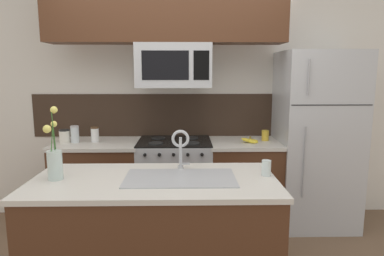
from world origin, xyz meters
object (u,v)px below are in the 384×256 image
stove_range (175,183)px  spare_glass (266,168)px  storage_jar_medium (75,134)px  storage_jar_short (95,134)px  microwave (174,66)px  banana_bunch (250,141)px  refrigerator (315,140)px  flower_vase (55,161)px  storage_jar_tall (65,136)px  coffee_tin (265,135)px  sink_faucet (181,144)px

stove_range → spare_glass: spare_glass is taller
storage_jar_medium → storage_jar_short: (0.20, 0.03, -0.01)m
storage_jar_short → spare_glass: (1.52, -1.21, -0.02)m
microwave → storage_jar_short: bearing=177.5°
stove_range → banana_bunch: banana_bunch is taller
storage_jar_short → microwave: bearing=-2.5°
refrigerator → spare_glass: size_ratio=16.63×
stove_range → microwave: microwave is taller
storage_jar_short → flower_vase: 1.27m
microwave → refrigerator: size_ratio=0.40×
flower_vase → refrigerator: bearing=29.2°
storage_jar_tall → flower_vase: bearing=-73.5°
storage_jar_tall → storage_jar_short: storage_jar_short is taller
storage_jar_tall → storage_jar_medium: (0.10, 0.01, 0.02)m
coffee_tin → spare_glass: same height
sink_faucet → spare_glass: size_ratio=2.76×
sink_faucet → flower_vase: flower_vase is taller
storage_jar_tall → coffee_tin: 2.10m
stove_range → storage_jar_tall: (-1.14, -0.02, 0.52)m
storage_jar_short → banana_bunch: (1.62, -0.08, -0.06)m
stove_range → coffee_tin: coffee_tin is taller
stove_range → banana_bunch: (0.78, -0.06, 0.47)m
storage_jar_short → spare_glass: 1.94m
refrigerator → banana_bunch: bearing=-173.6°
coffee_tin → banana_bunch: bearing=-148.7°
storage_jar_tall → coffee_tin: storage_jar_tall is taller
storage_jar_short → banana_bunch: size_ratio=0.83×
storage_jar_medium → storage_jar_tall: bearing=-176.1°
coffee_tin → sink_faucet: size_ratio=0.36×
refrigerator → storage_jar_medium: refrigerator is taller
stove_range → spare_glass: size_ratio=8.39×
stove_range → banana_bunch: bearing=-4.4°
storage_jar_medium → coffee_tin: storage_jar_medium is taller
storage_jar_short → coffee_tin: (1.80, 0.03, -0.02)m
storage_jar_medium → sink_faucet: (1.11, -1.03, 0.11)m
microwave → refrigerator: 1.68m
storage_jar_medium → spare_glass: storage_jar_medium is taller
banana_bunch → coffee_tin: (0.18, 0.11, 0.03)m
storage_jar_medium → microwave: bearing=-0.5°
storage_jar_tall → banana_bunch: storage_jar_tall is taller
microwave → sink_faucet: (0.08, -1.02, -0.59)m
microwave → sink_faucet: size_ratio=2.43×
storage_jar_short → sink_faucet: (0.91, -1.06, 0.12)m
banana_bunch → spare_glass: spare_glass is taller
stove_range → flower_vase: flower_vase is taller
sink_faucet → spare_glass: sink_faucet is taller
spare_glass → microwave: bearing=120.3°
microwave → banana_bunch: microwave is taller
storage_jar_medium → coffee_tin: bearing=1.8°
stove_range → microwave: bearing=-89.8°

